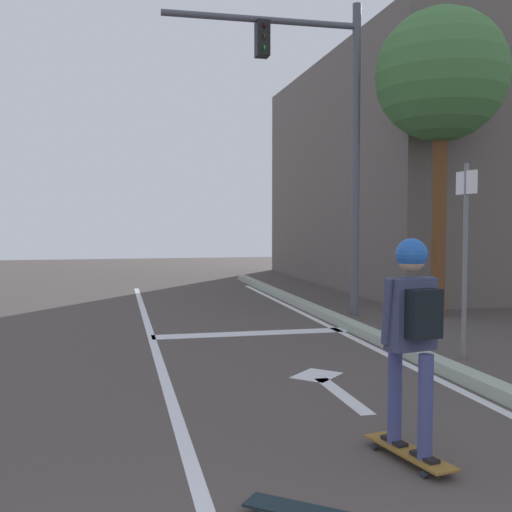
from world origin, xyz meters
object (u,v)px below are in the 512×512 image
skater (412,318)px  traffic_signal_mast (320,111)px  street_sign_post (466,233)px  skateboard (409,452)px  roadside_tree (441,77)px

skater → traffic_signal_mast: traffic_signal_mast is taller
skater → street_sign_post: street_sign_post is taller
street_sign_post → skater: bearing=-126.9°
traffic_signal_mast → skateboard: bearing=-103.2°
skater → traffic_signal_mast: size_ratio=0.27×
roadside_tree → street_sign_post: bearing=-114.1°
skateboard → skater: size_ratio=0.56×
traffic_signal_mast → street_sign_post: bearing=-80.4°
street_sign_post → roadside_tree: bearing=65.9°
skateboard → traffic_signal_mast: bearing=76.8°
street_sign_post → traffic_signal_mast: bearing=99.6°
traffic_signal_mast → roadside_tree: size_ratio=1.02×
skater → roadside_tree: bearing=59.5°
skateboard → skater: 1.03m
skateboard → street_sign_post: size_ratio=0.35×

